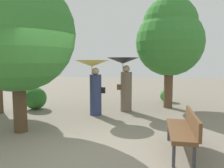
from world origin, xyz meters
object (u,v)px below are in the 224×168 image
Objects in this scene: tree_near_right at (170,37)px; tree_mid_left at (16,25)px; person_left at (94,77)px; park_bench at (184,128)px; person_right at (124,74)px.

tree_mid_left is (-4.15, -3.62, -0.03)m from tree_near_right.
person_left is 1.24× the size of park_bench.
park_bench is 4.66m from tree_mid_left.
tree_mid_left reaches higher than person_right.
tree_mid_left is (-2.48, -2.76, 1.40)m from person_right.
tree_near_right is 5.51m from tree_mid_left.
person_left is 0.44× the size of tree_near_right.
person_right is 3.97m from tree_mid_left.
person_left is 3.84m from park_bench.
tree_mid_left is (-4.00, 0.77, 2.25)m from park_bench.
tree_mid_left is (-1.50, -2.03, 1.45)m from person_left.
park_bench is at bearing -142.62° from person_left.
tree_near_right is at bearing -67.23° from person_right.
tree_near_right reaches higher than person_left.
person_right is at bearing -57.59° from person_left.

